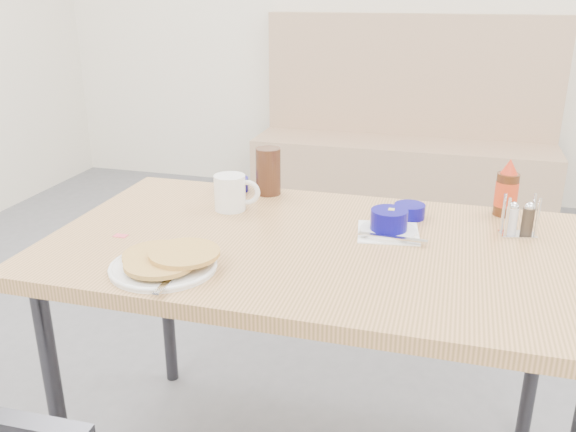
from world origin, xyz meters
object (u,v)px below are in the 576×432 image
(creamer_bowl, at_px, (234,184))
(condiment_caddy, at_px, (519,221))
(amber_tumbler, at_px, (268,171))
(syrup_bottle, at_px, (507,191))
(booth_bench, at_px, (403,153))
(coffee_mug, at_px, (231,192))
(grits_setting, at_px, (389,223))
(butter_bowl, at_px, (409,211))
(pancake_plate, at_px, (165,262))
(dining_table, at_px, (317,263))

(creamer_bowl, bearing_deg, condiment_caddy, -9.95)
(amber_tumbler, bearing_deg, syrup_bottle, 0.00)
(booth_bench, distance_m, coffee_mug, 2.43)
(coffee_mug, xyz_separation_m, syrup_bottle, (0.78, 0.17, 0.02))
(condiment_caddy, bearing_deg, grits_setting, -179.36)
(coffee_mug, relative_size, butter_bowl, 1.53)
(booth_bench, distance_m, condiment_caddy, 2.44)
(coffee_mug, relative_size, syrup_bottle, 0.80)
(booth_bench, height_order, grits_setting, booth_bench)
(pancake_plate, bearing_deg, dining_table, 39.68)
(booth_bench, distance_m, butter_bowl, 2.34)
(amber_tumbler, relative_size, syrup_bottle, 0.89)
(grits_setting, distance_m, butter_bowl, 0.14)
(booth_bench, bearing_deg, dining_table, -90.00)
(grits_setting, bearing_deg, butter_bowl, 72.64)
(amber_tumbler, bearing_deg, dining_table, -54.88)
(pancake_plate, relative_size, syrup_bottle, 1.59)
(pancake_plate, distance_m, grits_setting, 0.60)
(coffee_mug, height_order, amber_tumbler, amber_tumbler)
(coffee_mug, xyz_separation_m, butter_bowl, (0.51, 0.07, -0.03))
(coffee_mug, distance_m, syrup_bottle, 0.79)
(butter_bowl, bearing_deg, syrup_bottle, 20.18)
(condiment_caddy, bearing_deg, booth_bench, 88.93)
(pancake_plate, height_order, grits_setting, grits_setting)
(pancake_plate, bearing_deg, booth_bench, 83.74)
(pancake_plate, relative_size, grits_setting, 1.34)
(amber_tumbler, bearing_deg, grits_setting, -29.67)
(dining_table, xyz_separation_m, butter_bowl, (0.21, 0.24, 0.08))
(dining_table, distance_m, grits_setting, 0.22)
(coffee_mug, distance_m, condiment_caddy, 0.81)
(syrup_bottle, bearing_deg, amber_tumbler, -180.00)
(dining_table, distance_m, butter_bowl, 0.33)
(booth_bench, height_order, butter_bowl, booth_bench)
(creamer_bowl, height_order, amber_tumbler, amber_tumbler)
(butter_bowl, xyz_separation_m, syrup_bottle, (0.26, 0.10, 0.05))
(pancake_plate, distance_m, coffee_mug, 0.43)
(pancake_plate, distance_m, creamer_bowl, 0.60)
(syrup_bottle, bearing_deg, booth_bench, 102.25)
(amber_tumbler, bearing_deg, booth_bench, 83.78)
(dining_table, relative_size, creamer_bowl, 14.84)
(pancake_plate, bearing_deg, creamer_bowl, 94.88)
(coffee_mug, bearing_deg, creamer_bowl, 108.57)
(butter_bowl, bearing_deg, condiment_caddy, -10.61)
(coffee_mug, bearing_deg, amber_tumbler, 70.31)
(booth_bench, relative_size, coffee_mug, 14.11)
(butter_bowl, distance_m, condiment_caddy, 0.30)
(grits_setting, height_order, creamer_bowl, grits_setting)
(booth_bench, height_order, coffee_mug, booth_bench)
(booth_bench, bearing_deg, grits_setting, -85.98)
(amber_tumbler, xyz_separation_m, syrup_bottle, (0.72, 0.00, -0.00))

